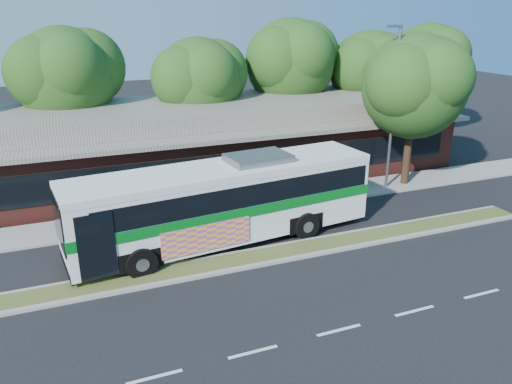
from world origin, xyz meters
TOP-DOWN VIEW (x-y plane):
  - ground at (0.00, 0.00)m, footprint 120.00×120.00m
  - median_strip at (0.00, 0.60)m, footprint 26.00×1.10m
  - sidewalk at (0.00, 6.40)m, footprint 44.00×2.60m
  - plaza_building at (0.00, 12.99)m, footprint 33.20×11.20m
  - lamp_post at (9.56, 6.00)m, footprint 0.93×0.18m
  - tree_bg_b at (-6.57, 16.14)m, footprint 6.69×6.00m
  - tree_bg_c at (1.40, 15.13)m, footprint 6.24×5.60m
  - tree_bg_d at (8.45, 16.15)m, footprint 6.91×6.20m
  - tree_bg_e at (14.42, 15.14)m, footprint 6.47×5.80m
  - tree_bg_f at (20.43, 16.14)m, footprint 6.69×6.00m
  - transit_bus at (-1.30, 2.69)m, footprint 13.87×4.45m
  - sidewalk_tree at (11.42, 6.28)m, footprint 6.47×5.80m

SIDE VIEW (x-z plane):
  - ground at x=0.00m, z-range 0.00..0.00m
  - sidewalk at x=0.00m, z-range 0.00..0.12m
  - median_strip at x=0.00m, z-range 0.00..0.15m
  - plaza_building at x=0.00m, z-range -0.10..4.35m
  - transit_bus at x=-1.30m, z-range 0.22..4.05m
  - lamp_post at x=9.56m, z-range 0.37..9.44m
  - tree_bg_c at x=1.40m, z-range 1.46..9.72m
  - tree_bg_e at x=14.42m, z-range 1.49..10.00m
  - sidewalk_tree at x=11.42m, z-range 1.58..10.25m
  - tree_bg_f at x=20.43m, z-range 1.60..10.52m
  - tree_bg_b at x=-6.57m, z-range 1.64..10.64m
  - tree_bg_d at x=8.45m, z-range 1.73..11.10m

